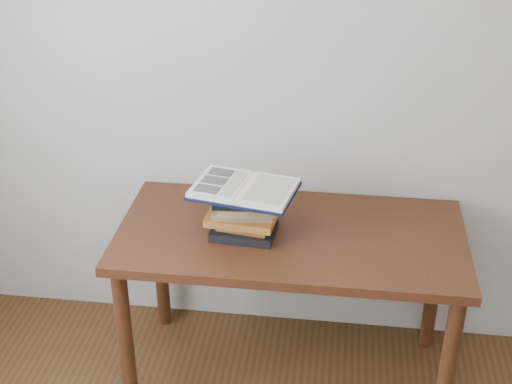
# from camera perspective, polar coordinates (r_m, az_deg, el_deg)

# --- Properties ---
(room_shell) EXTENTS (3.54, 3.54, 2.62)m
(room_shell) POSITION_cam_1_polar(r_m,az_deg,el_deg) (1.09, -1.59, -0.34)
(room_shell) COLOR #ADACA4
(room_shell) RESTS_ON ground
(desk) EXTENTS (1.33, 0.67, 0.71)m
(desk) POSITION_cam_1_polar(r_m,az_deg,el_deg) (2.79, 2.77, -4.94)
(desk) COLOR #4B2512
(desk) RESTS_ON ground
(book_stack) EXTENTS (0.27, 0.21, 0.18)m
(book_stack) POSITION_cam_1_polar(r_m,az_deg,el_deg) (2.67, -1.01, -1.78)
(book_stack) COLOR black
(book_stack) RESTS_ON desk
(open_book) EXTENTS (0.41, 0.32, 0.03)m
(open_book) POSITION_cam_1_polar(r_m,az_deg,el_deg) (2.62, -0.95, 0.26)
(open_book) COLOR black
(open_book) RESTS_ON book_stack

